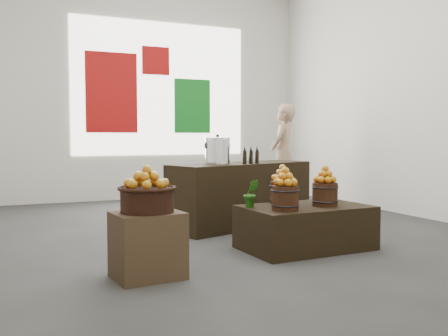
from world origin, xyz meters
name	(u,v)px	position (x,y,z in m)	size (l,w,h in m)	color
ground	(221,232)	(0.00, 0.00, 0.00)	(7.00, 7.00, 0.00)	#363634
back_wall	(145,88)	(0.00, 3.50, 2.00)	(6.00, 0.04, 4.00)	beige
back_opening	(161,89)	(0.30, 3.48, 2.00)	(3.20, 0.02, 2.40)	white
deco_red_left	(112,93)	(-0.60, 3.47, 1.90)	(0.90, 0.04, 1.40)	#9A0C0B
deco_green_right	(192,106)	(0.90, 3.47, 1.70)	(0.70, 0.04, 1.00)	#116E1C
deco_red_upper	(156,61)	(0.20, 3.47, 2.50)	(0.50, 0.04, 0.50)	#9A0C0B
crate	(148,245)	(-1.28, -1.51, 0.27)	(0.53, 0.43, 0.53)	#4F3A25
wicker_basket	(147,200)	(-1.28, -1.51, 0.63)	(0.42, 0.42, 0.19)	black
apples_in_basket	(147,177)	(-1.28, -1.51, 0.81)	(0.33, 0.33, 0.18)	#A71405
display_table	(305,227)	(0.45, -1.13, 0.22)	(1.26, 0.78, 0.44)	black
apple_bucket_front_left	(285,198)	(0.10, -1.33, 0.55)	(0.25, 0.25, 0.23)	#36180E
apples_in_bucket_front_left	(285,177)	(0.10, -1.33, 0.75)	(0.19, 0.19, 0.17)	#A71405
apple_bucket_front_right	(325,194)	(0.62, -1.22, 0.55)	(0.25, 0.25, 0.23)	#36180E
apples_in_bucket_front_right	(325,174)	(0.62, -1.22, 0.75)	(0.19, 0.19, 0.17)	#A71405
apple_bucket_rear	(282,193)	(0.31, -0.91, 0.55)	(0.25, 0.25, 0.23)	#36180E
apples_in_bucket_rear	(283,173)	(0.31, -0.91, 0.75)	(0.19, 0.19, 0.17)	#A71405
herb_garnish_right	(323,189)	(0.79, -0.93, 0.57)	(0.24, 0.21, 0.27)	#1F5A13
herb_garnish_left	(251,193)	(-0.10, -1.01, 0.58)	(0.15, 0.12, 0.28)	#1F5A13
counter	(241,195)	(0.41, 0.29, 0.40)	(1.95, 0.62, 0.80)	black
stock_pot_left	(218,152)	(0.03, 0.16, 0.95)	(0.30, 0.30, 0.30)	silver
oil_cruets	(252,155)	(0.47, 0.11, 0.91)	(0.21, 0.05, 0.22)	black
shopper	(283,155)	(1.89, 1.80, 0.83)	(0.61, 0.40, 1.67)	#A28163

